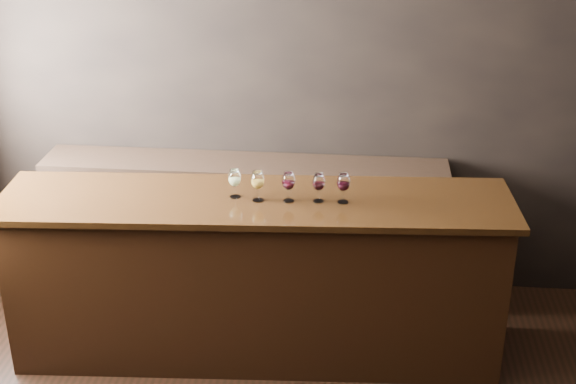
# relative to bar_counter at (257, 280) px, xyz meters

# --- Properties ---
(room_shell) EXTENTS (5.02, 4.52, 2.81)m
(room_shell) POSITION_rel_bar_counter_xyz_m (0.05, -1.18, 1.29)
(room_shell) COLOR black
(room_shell) RESTS_ON ground
(bar_counter) EXTENTS (3.00, 0.83, 1.04)m
(bar_counter) POSITION_rel_bar_counter_xyz_m (0.00, 0.00, 0.00)
(bar_counter) COLOR black
(bar_counter) RESTS_ON ground
(bar_top) EXTENTS (3.11, 0.90, 0.04)m
(bar_top) POSITION_rel_bar_counter_xyz_m (0.00, 0.00, 0.54)
(bar_top) COLOR black
(bar_top) RESTS_ON bar_counter
(back_bar_shelf) EXTENTS (2.78, 0.40, 1.00)m
(back_bar_shelf) POSITION_rel_bar_counter_xyz_m (-0.18, 0.74, -0.02)
(back_bar_shelf) COLOR black
(back_bar_shelf) RESTS_ON ground
(glass_white) EXTENTS (0.07, 0.07, 0.18)m
(glass_white) POSITION_rel_bar_counter_xyz_m (-0.12, 0.01, 0.68)
(glass_white) COLOR white
(glass_white) RESTS_ON bar_top
(glass_amber) EXTENTS (0.08, 0.08, 0.19)m
(glass_amber) POSITION_rel_bar_counter_xyz_m (0.02, -0.03, 0.68)
(glass_amber) COLOR white
(glass_amber) RESTS_ON bar_top
(glass_red_a) EXTENTS (0.08, 0.08, 0.18)m
(glass_red_a) POSITION_rel_bar_counter_xyz_m (0.20, -0.02, 0.68)
(glass_red_a) COLOR white
(glass_red_a) RESTS_ON bar_top
(glass_red_b) EXTENTS (0.07, 0.07, 0.18)m
(glass_red_b) POSITION_rel_bar_counter_xyz_m (0.38, -0.00, 0.68)
(glass_red_b) COLOR white
(glass_red_b) RESTS_ON bar_top
(glass_red_c) EXTENTS (0.08, 0.08, 0.18)m
(glass_red_c) POSITION_rel_bar_counter_xyz_m (0.52, -0.00, 0.68)
(glass_red_c) COLOR white
(glass_red_c) RESTS_ON bar_top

